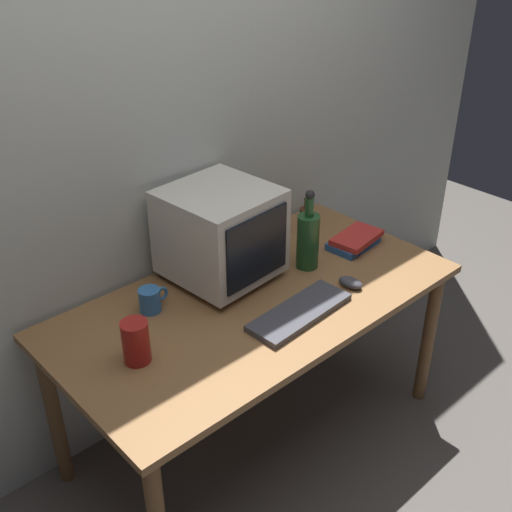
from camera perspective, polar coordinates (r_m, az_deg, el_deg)
name	(u,v)px	position (r m, az deg, el deg)	size (l,w,h in m)	color
ground_plane	(256,433)	(2.83, 0.00, -15.73)	(6.00, 6.00, 0.00)	#56514C
back_wall	(175,129)	(2.46, -7.38, 11.31)	(4.00, 0.08, 2.50)	beige
desk	(256,315)	(2.42, 0.00, -5.35)	(1.55, 0.80, 0.71)	olive
crt_monitor	(221,234)	(2.41, -3.22, 2.05)	(0.41, 0.41, 0.37)	beige
keyboard	(300,312)	(2.28, 3.97, -5.09)	(0.42, 0.15, 0.02)	#3F3F47
computer_mouse	(351,282)	(2.45, 8.55, -2.39)	(0.06, 0.10, 0.04)	#3F3F47
bottle_tall	(308,239)	(2.51, 4.72, 1.56)	(0.09, 0.09, 0.34)	#1E4C23
bottle_short	(306,218)	(2.82, 4.57, 3.45)	(0.06, 0.06, 0.17)	#472314
book_stack	(355,241)	(2.73, 8.96, 1.39)	(0.25, 0.17, 0.05)	#28569E
mug	(150,300)	(2.31, -9.53, -3.93)	(0.12, 0.08, 0.09)	#3370B2
metal_canister	(136,342)	(2.07, -10.82, -7.63)	(0.09, 0.09, 0.15)	#A51E19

